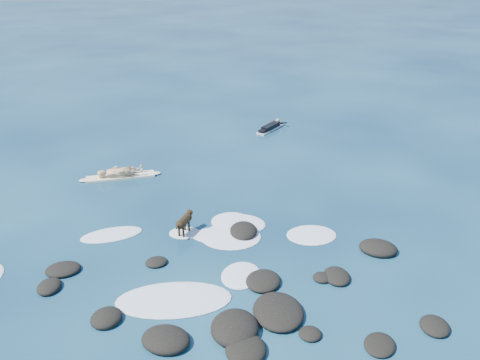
{
  "coord_description": "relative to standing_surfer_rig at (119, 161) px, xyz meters",
  "views": [
    {
      "loc": [
        1.03,
        -15.23,
        9.65
      ],
      "look_at": [
        1.94,
        4.0,
        0.9
      ],
      "focal_mm": 40.0,
      "sensor_mm": 36.0,
      "label": 1
    }
  ],
  "objects": [
    {
      "name": "paddling_surfer_rig",
      "position": [
        7.27,
        6.17,
        -0.65
      ],
      "size": [
        1.81,
        2.17,
        0.42
      ],
      "rotation": [
        0.0,
        0.0,
        0.93
      ],
      "color": "silver",
      "rests_on": "ground"
    },
    {
      "name": "dog",
      "position": [
        3.07,
        -5.03,
        -0.27
      ],
      "size": [
        0.66,
        1.19,
        0.8
      ],
      "rotation": [
        0.0,
        0.0,
        1.15
      ],
      "color": "black",
      "rests_on": "ground"
    },
    {
      "name": "ground",
      "position": [
        3.22,
        -6.46,
        -0.8
      ],
      "size": [
        160.0,
        160.0,
        0.0
      ],
      "primitive_type": "plane",
      "color": "#0A2642",
      "rests_on": "ground"
    },
    {
      "name": "standing_surfer_rig",
      "position": [
        0.0,
        0.0,
        0.0
      ],
      "size": [
        3.55,
        1.19,
        2.03
      ],
      "rotation": [
        0.0,
        0.0,
        0.2
      ],
      "color": "#FEF9CB",
      "rests_on": "ground"
    },
    {
      "name": "reef_rocks",
      "position": [
        5.11,
        -9.02,
        -0.7
      ],
      "size": [
        11.84,
        7.29,
        0.54
      ],
      "color": "black",
      "rests_on": "ground"
    },
    {
      "name": "breaking_foam",
      "position": [
        3.61,
        -6.22,
        -0.79
      ],
      "size": [
        12.3,
        6.57,
        0.12
      ],
      "color": "white",
      "rests_on": "ground"
    }
  ]
}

